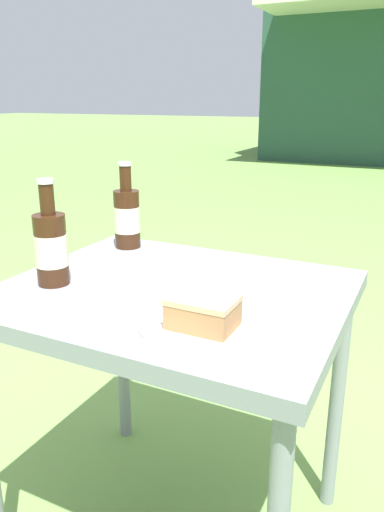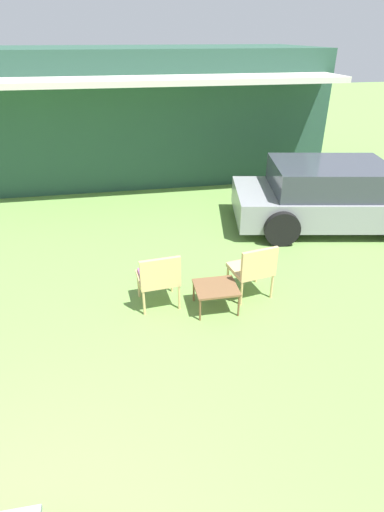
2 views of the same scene
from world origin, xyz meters
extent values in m
cube|color=gray|center=(0.00, 0.00, 0.70)|extent=(0.79, 0.66, 0.04)
cylinder|color=gray|center=(-0.36, 0.29, 0.34)|extent=(0.04, 0.04, 0.68)
cylinder|color=gray|center=(0.36, 0.29, 0.34)|extent=(0.04, 0.04, 0.68)
cylinder|color=silver|center=(0.13, -0.18, 0.72)|extent=(0.20, 0.20, 0.01)
cube|color=#AD7A4C|center=(0.16, -0.18, 0.75)|extent=(0.12, 0.09, 0.05)
cube|color=tan|center=(0.16, -0.18, 0.78)|extent=(0.13, 0.09, 0.01)
cylinder|color=#381E0F|center=(-0.28, 0.24, 0.80)|extent=(0.08, 0.08, 0.17)
cylinder|color=#381E0F|center=(-0.28, 0.24, 0.92)|extent=(0.03, 0.03, 0.07)
cylinder|color=silver|center=(-0.28, 0.24, 0.97)|extent=(0.04, 0.04, 0.01)
cylinder|color=beige|center=(-0.28, 0.24, 0.80)|extent=(0.08, 0.08, 0.08)
cylinder|color=#381E0F|center=(-0.27, -0.10, 0.80)|extent=(0.08, 0.08, 0.17)
cylinder|color=#381E0F|center=(-0.27, -0.10, 0.92)|extent=(0.03, 0.03, 0.07)
cylinder|color=silver|center=(-0.27, -0.10, 0.97)|extent=(0.04, 0.04, 0.01)
cylinder|color=beige|center=(-0.27, -0.10, 0.80)|extent=(0.08, 0.08, 0.08)
cube|color=silver|center=(0.08, -0.18, 0.72)|extent=(0.16, 0.05, 0.01)
camera|label=1|loc=(0.52, -0.96, 1.15)|focal=35.00mm
camera|label=2|loc=(1.10, -1.33, 3.44)|focal=28.00mm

